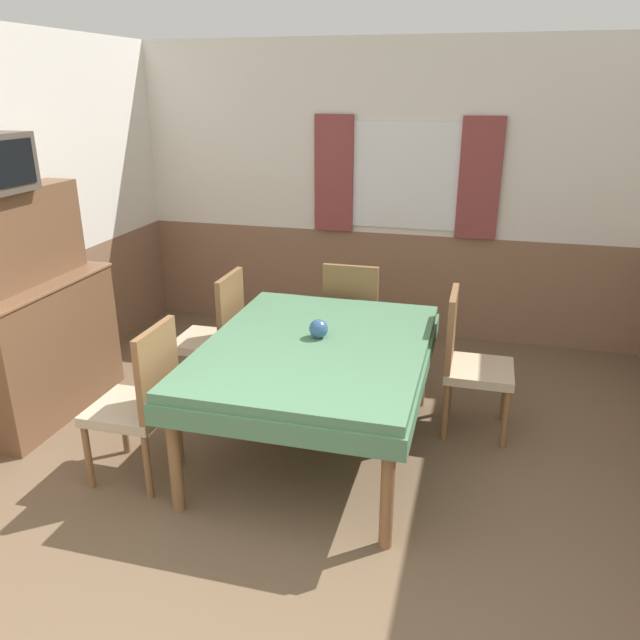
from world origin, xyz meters
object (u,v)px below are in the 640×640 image
at_px(chair_left_near, 141,399).
at_px(sideboard, 37,323).
at_px(dining_table, 316,358).
at_px(chair_right_far, 469,359).
at_px(chair_head_window, 353,318).
at_px(vase, 319,329).
at_px(chair_left_far, 216,333).

bearing_deg(chair_left_near, sideboard, 63.65).
relative_size(dining_table, sideboard, 1.10).
bearing_deg(sideboard, chair_right_far, 10.16).
relative_size(chair_head_window, vase, 8.21).
height_order(chair_head_window, chair_right_far, same).
xyz_separation_m(chair_left_far, sideboard, (-1.09, -0.52, 0.16)).
height_order(chair_left_far, sideboard, sideboard).
bearing_deg(sideboard, chair_head_window, 28.73).
xyz_separation_m(chair_left_near, chair_right_far, (1.80, 1.06, 0.00)).
bearing_deg(dining_table, vase, 93.75).
bearing_deg(chair_left_near, chair_right_far, -59.53).
bearing_deg(dining_table, chair_left_near, -149.53).
bearing_deg(sideboard, vase, 2.13).
bearing_deg(chair_right_far, dining_table, -59.53).
relative_size(dining_table, chair_right_far, 1.81).
relative_size(chair_head_window, chair_left_near, 1.00).
distance_m(dining_table, vase, 0.18).
distance_m(chair_head_window, vase, 1.06).
bearing_deg(vase, chair_left_far, 153.58).
height_order(chair_left_far, chair_right_far, same).
xyz_separation_m(dining_table, chair_left_far, (-0.90, 0.53, -0.13)).
bearing_deg(dining_table, chair_head_window, 90.00).
height_order(chair_head_window, chair_left_near, same).
xyz_separation_m(chair_head_window, vase, (-0.01, -1.02, 0.29)).
xyz_separation_m(dining_table, chair_left_near, (-0.90, -0.53, -0.13)).
relative_size(chair_left_near, chair_right_far, 1.00).
distance_m(chair_left_far, sideboard, 1.22).
height_order(chair_right_far, sideboard, sideboard).
height_order(chair_left_near, vase, chair_left_near).
bearing_deg(chair_head_window, chair_right_far, -32.49).
distance_m(chair_left_far, chair_right_far, 1.80).
bearing_deg(vase, chair_right_far, 26.14).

